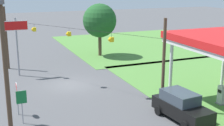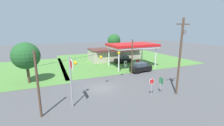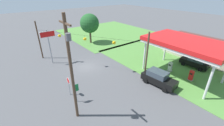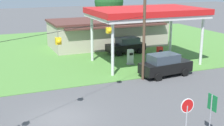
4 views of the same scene
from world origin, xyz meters
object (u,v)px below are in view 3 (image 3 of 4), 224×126
(gas_station_canopy, at_px, (186,44))
(fuel_pump_far, at_px, (191,76))
(fuel_pump_near, at_px, (170,67))
(stop_sign_overhead, at_px, (48,40))
(car_at_pumps_rear, at_px, (195,62))
(gas_station_store, at_px, (207,50))
(utility_pole_main, at_px, (71,67))
(stop_sign_roadside, at_px, (68,83))
(car_at_pumps_front, at_px, (159,78))
(tree_west_verge, at_px, (90,23))
(route_sign, at_px, (76,90))

(gas_station_canopy, height_order, fuel_pump_far, gas_station_canopy)
(fuel_pump_near, relative_size, stop_sign_overhead, 0.26)
(car_at_pumps_rear, bearing_deg, gas_station_store, -89.76)
(utility_pole_main, bearing_deg, gas_station_store, 86.32)
(stop_sign_roadside, height_order, utility_pole_main, utility_pole_main)
(stop_sign_overhead, bearing_deg, gas_station_store, 56.09)
(fuel_pump_far, bearing_deg, car_at_pumps_rear, 110.34)
(gas_station_store, height_order, car_at_pumps_rear, gas_station_store)
(car_at_pumps_front, height_order, car_at_pumps_rear, car_at_pumps_front)
(tree_west_verge, bearing_deg, gas_station_store, 29.99)
(gas_station_canopy, height_order, car_at_pumps_front, gas_station_canopy)
(fuel_pump_far, distance_m, car_at_pumps_front, 5.14)
(gas_station_store, height_order, tree_west_verge, tree_west_verge)
(stop_sign_overhead, height_order, tree_west_verge, tree_west_verge)
(stop_sign_roadside, height_order, tree_west_verge, tree_west_verge)
(gas_station_store, distance_m, stop_sign_overhead, 28.39)
(route_sign, bearing_deg, utility_pole_main, -24.49)
(gas_station_store, relative_size, car_at_pumps_rear, 3.22)
(fuel_pump_near, distance_m, fuel_pump_far, 3.41)
(car_at_pumps_front, bearing_deg, stop_sign_roadside, -122.09)
(gas_station_store, relative_size, tree_west_verge, 2.13)
(gas_station_store, bearing_deg, fuel_pump_near, -97.90)
(car_at_pumps_rear, height_order, utility_pole_main, utility_pole_main)
(utility_pole_main, bearing_deg, tree_west_verge, 146.34)
(fuel_pump_near, height_order, car_at_pumps_front, car_at_pumps_front)
(stop_sign_roadside, bearing_deg, car_at_pumps_rear, -106.30)
(car_at_pumps_front, xyz_separation_m, route_sign, (-3.59, -10.47, 0.68))
(fuel_pump_near, distance_m, stop_sign_roadside, 15.80)
(car_at_pumps_rear, distance_m, stop_sign_roadside, 20.70)
(fuel_pump_far, xyz_separation_m, utility_pole_main, (-3.74, -16.04, 5.06))
(gas_station_store, xyz_separation_m, tree_west_verge, (-21.39, -12.34, 2.94))
(car_at_pumps_front, distance_m, utility_pole_main, 12.47)
(fuel_pump_far, bearing_deg, fuel_pump_near, 180.00)
(gas_station_store, distance_m, route_sign, 24.83)
(fuel_pump_far, distance_m, utility_pole_main, 17.23)
(car_at_pumps_rear, xyz_separation_m, stop_sign_overhead, (-16.15, -18.63, 3.40))
(fuel_pump_far, relative_size, utility_pole_main, 0.15)
(gas_station_store, height_order, fuel_pump_far, gas_station_store)
(fuel_pump_far, bearing_deg, utility_pole_main, -103.12)
(gas_station_canopy, xyz_separation_m, stop_sign_roadside, (-5.81, -15.22, -3.30))
(gas_station_store, xyz_separation_m, fuel_pump_near, (-1.31, -9.46, -1.00))
(route_sign, height_order, tree_west_verge, tree_west_verge)
(car_at_pumps_front, distance_m, stop_sign_overhead, 18.54)
(stop_sign_roadside, xyz_separation_m, utility_pole_main, (3.78, -0.82, 3.99))
(gas_station_store, bearing_deg, route_sign, -98.60)
(car_at_pumps_front, bearing_deg, fuel_pump_far, 58.75)
(stop_sign_roadside, distance_m, utility_pole_main, 5.56)
(fuel_pump_far, height_order, tree_west_verge, tree_west_verge)
(gas_station_canopy, height_order, fuel_pump_near, gas_station_canopy)
(gas_station_store, distance_m, stop_sign_roadside, 25.27)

